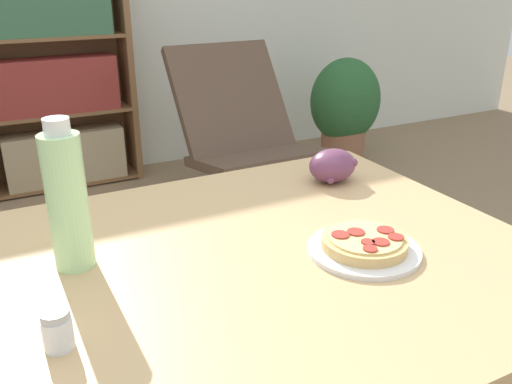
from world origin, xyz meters
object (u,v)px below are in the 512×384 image
object	(u,v)px
pizza_on_plate	(364,245)
potted_plant_floor	(345,108)
lounge_chair_far	(246,164)
salt_shaker	(57,330)
grape_bunch	(333,166)
drink_bottle	(67,200)
bookshelf	(55,82)

from	to	relation	value
pizza_on_plate	potted_plant_floor	xyz separation A→B (m)	(1.59, 2.21, -0.39)
lounge_chair_far	potted_plant_floor	distance (m)	1.09
pizza_on_plate	salt_shaker	distance (m)	0.55
grape_bunch	potted_plant_floor	bearing A→B (deg)	52.64
drink_bottle	salt_shaker	world-z (taller)	drink_bottle
pizza_on_plate	bookshelf	xyz separation A→B (m)	(-0.18, 2.64, -0.13)
grape_bunch	drink_bottle	size ratio (longest dim) A/B	0.45
pizza_on_plate	salt_shaker	world-z (taller)	salt_shaker
salt_shaker	potted_plant_floor	distance (m)	3.12
pizza_on_plate	drink_bottle	bearing A→B (deg)	157.73
grape_bunch	salt_shaker	xyz separation A→B (m)	(-0.71, -0.36, -0.01)
pizza_on_plate	drink_bottle	distance (m)	0.54
salt_shaker	grape_bunch	bearing A→B (deg)	26.76
salt_shaker	drink_bottle	bearing A→B (deg)	74.34
salt_shaker	potted_plant_floor	bearing A→B (deg)	46.20
drink_bottle	salt_shaker	distance (m)	0.25
grape_bunch	potted_plant_floor	size ratio (longest dim) A/B	0.17
pizza_on_plate	salt_shaker	xyz separation A→B (m)	(-0.55, -0.03, 0.01)
pizza_on_plate	potted_plant_floor	size ratio (longest dim) A/B	0.30
pizza_on_plate	bookshelf	size ratio (longest dim) A/B	0.16
pizza_on_plate	grape_bunch	world-z (taller)	grape_bunch
lounge_chair_far	pizza_on_plate	bearing A→B (deg)	-110.82
potted_plant_floor	salt_shaker	bearing A→B (deg)	-133.80
grape_bunch	lounge_chair_far	xyz separation A→B (m)	(0.45, 1.41, -0.51)
grape_bunch	lounge_chair_far	world-z (taller)	lounge_chair_far
grape_bunch	lounge_chair_far	size ratio (longest dim) A/B	0.14
drink_bottle	lounge_chair_far	size ratio (longest dim) A/B	0.31
pizza_on_plate	salt_shaker	size ratio (longest dim) A/B	3.49
salt_shaker	potted_plant_floor	size ratio (longest dim) A/B	0.08
salt_shaker	lounge_chair_far	bearing A→B (deg)	56.62
pizza_on_plate	lounge_chair_far	size ratio (longest dim) A/B	0.24
drink_bottle	lounge_chair_far	xyz separation A→B (m)	(1.10, 1.54, -0.60)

